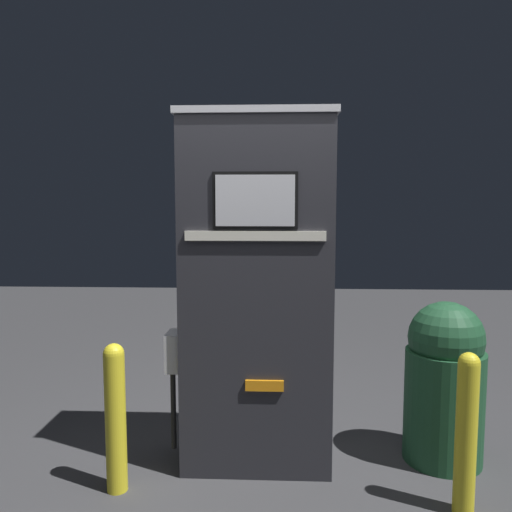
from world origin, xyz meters
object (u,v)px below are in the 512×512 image
safety_bollard (115,414)px  safety_bollard_far (466,430)px  gas_pump (256,293)px  trash_bin (444,381)px

safety_bollard → safety_bollard_far: safety_bollard_far is taller
gas_pump → trash_bin: (1.20, 0.08, -0.58)m
safety_bollard → trash_bin: (2.00, 0.44, 0.07)m
gas_pump → safety_bollard_far: gas_pump is taller
trash_bin → safety_bollard_far: size_ratio=1.18×
trash_bin → safety_bollard_far: 0.58m
gas_pump → safety_bollard: gas_pump is taller
gas_pump → safety_bollard_far: bearing=-23.2°
safety_bollard_far → safety_bollard: bearing=176.1°
gas_pump → safety_bollard: bearing=-155.9°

